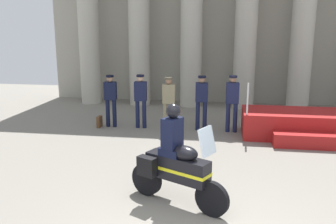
% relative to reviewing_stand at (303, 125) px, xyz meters
% --- Properties ---
extents(colonnade_backdrop, '(14.07, 1.69, 7.48)m').
position_rel_reviewing_stand_xyz_m(colonnade_backdrop, '(-2.62, 4.32, 3.53)').
color(colonnade_backdrop, '#A49F91').
rests_on(colonnade_backdrop, ground_plane).
extents(reviewing_stand, '(3.49, 1.96, 1.66)m').
position_rel_reviewing_stand_xyz_m(reviewing_stand, '(0.00, 0.00, 0.00)').
color(reviewing_stand, '#A51919').
rests_on(reviewing_stand, ground_plane).
extents(officer_in_row_0, '(0.39, 0.24, 1.67)m').
position_rel_reviewing_stand_xyz_m(officer_in_row_0, '(-5.88, 0.31, 0.62)').
color(officer_in_row_0, black).
rests_on(officer_in_row_0, ground_plane).
extents(officer_in_row_1, '(0.39, 0.24, 1.70)m').
position_rel_reviewing_stand_xyz_m(officer_in_row_1, '(-4.91, 0.33, 0.64)').
color(officer_in_row_1, '#141938').
rests_on(officer_in_row_1, ground_plane).
extents(officer_in_row_2, '(0.39, 0.24, 1.67)m').
position_rel_reviewing_stand_xyz_m(officer_in_row_2, '(-3.99, 0.20, 0.62)').
color(officer_in_row_2, '#847A5B').
rests_on(officer_in_row_2, ground_plane).
extents(officer_in_row_3, '(0.39, 0.24, 1.70)m').
position_rel_reviewing_stand_xyz_m(officer_in_row_3, '(-3.00, 0.36, 0.64)').
color(officer_in_row_3, '#141938').
rests_on(officer_in_row_3, ground_plane).
extents(officer_in_row_4, '(0.39, 0.24, 1.74)m').
position_rel_reviewing_stand_xyz_m(officer_in_row_4, '(-2.07, 0.28, 0.67)').
color(officer_in_row_4, '#191E42').
rests_on(officer_in_row_4, ground_plane).
extents(motorcycle_with_rider, '(1.91, 1.15, 1.90)m').
position_rel_reviewing_stand_xyz_m(motorcycle_with_rider, '(-3.17, -4.66, 0.43)').
color(motorcycle_with_rider, black).
rests_on(motorcycle_with_rider, ground_plane).
extents(briefcase_on_ground, '(0.10, 0.32, 0.36)m').
position_rel_reviewing_stand_xyz_m(briefcase_on_ground, '(-6.25, 0.21, -0.18)').
color(briefcase_on_ground, brown).
rests_on(briefcase_on_ground, ground_plane).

